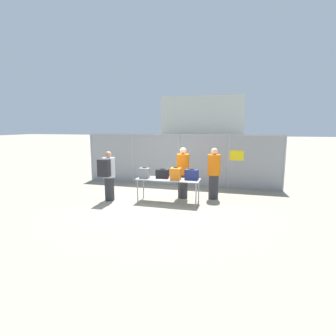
% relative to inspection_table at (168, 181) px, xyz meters
% --- Properties ---
extents(ground_plane, '(120.00, 120.00, 0.00)m').
position_rel_inspection_table_xyz_m(ground_plane, '(-0.24, 0.04, -0.73)').
color(ground_plane, gray).
extents(fence_section, '(8.31, 0.07, 2.17)m').
position_rel_inspection_table_xyz_m(fence_section, '(-0.22, 2.58, 0.40)').
color(fence_section, '#9EA0A5').
rests_on(fence_section, ground_plane).
extents(inspection_table, '(2.05, 0.67, 0.79)m').
position_rel_inspection_table_xyz_m(inspection_table, '(0.00, 0.00, 0.00)').
color(inspection_table, '#B2B2AD').
rests_on(inspection_table, ground_plane).
extents(suitcase_grey, '(0.33, 0.22, 0.36)m').
position_rel_inspection_table_xyz_m(suitcase_grey, '(-0.79, -0.07, 0.23)').
color(suitcase_grey, slate).
rests_on(suitcase_grey, inspection_table).
extents(suitcase_black, '(0.44, 0.25, 0.32)m').
position_rel_inspection_table_xyz_m(suitcase_black, '(-0.21, 0.05, 0.21)').
color(suitcase_black, black).
rests_on(suitcase_black, inspection_table).
extents(suitcase_orange, '(0.35, 0.30, 0.40)m').
position_rel_inspection_table_xyz_m(suitcase_orange, '(0.27, -0.07, 0.25)').
color(suitcase_orange, orange).
rests_on(suitcase_orange, inspection_table).
extents(suitcase_navy, '(0.44, 0.24, 0.35)m').
position_rel_inspection_table_xyz_m(suitcase_navy, '(0.76, 0.05, 0.23)').
color(suitcase_navy, navy).
rests_on(suitcase_navy, inspection_table).
extents(traveler_hooded, '(0.41, 0.64, 1.67)m').
position_rel_inspection_table_xyz_m(traveler_hooded, '(-1.98, -0.33, 0.19)').
color(traveler_hooded, '#2D2D33').
rests_on(traveler_hooded, ground_plane).
extents(security_worker_near, '(0.44, 0.44, 1.77)m').
position_rel_inspection_table_xyz_m(security_worker_near, '(0.34, 0.69, 0.18)').
color(security_worker_near, '#2D2D33').
rests_on(security_worker_near, ground_plane).
extents(security_worker_far, '(0.44, 0.44, 1.77)m').
position_rel_inspection_table_xyz_m(security_worker_far, '(1.39, 0.85, 0.18)').
color(security_worker_far, '#2D2D33').
rests_on(security_worker_far, ground_plane).
extents(utility_trailer, '(3.48, 2.22, 0.75)m').
position_rel_inspection_table_xyz_m(utility_trailer, '(0.60, 4.19, -0.30)').
color(utility_trailer, '#B2B2B7').
rests_on(utility_trailer, ground_plane).
extents(distant_hangar, '(13.62, 9.82, 7.37)m').
position_rel_inspection_table_xyz_m(distant_hangar, '(-4.01, 40.07, 2.95)').
color(distant_hangar, '#B2B7B2').
rests_on(distant_hangar, ground_plane).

